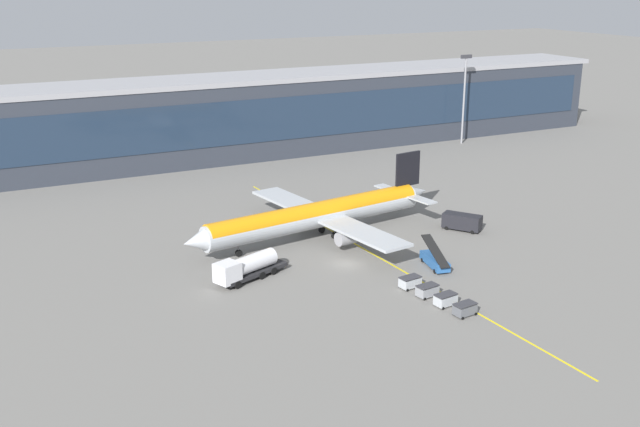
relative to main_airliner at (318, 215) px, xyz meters
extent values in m
plane|color=slate|center=(-1.01, -11.11, -3.62)|extent=(700.00, 700.00, 0.00)
cube|color=yellow|center=(3.89, -9.11, -3.62)|extent=(3.84, 79.93, 0.01)
cube|color=#2D333D|center=(12.56, 55.91, 4.35)|extent=(171.88, 16.65, 15.95)
cube|color=#1E2D42|center=(12.56, 47.52, 5.15)|extent=(166.72, 0.16, 8.93)
cube|color=#99999E|center=(12.56, 55.91, 12.83)|extent=(175.32, 16.98, 1.00)
cylinder|color=#B2B7BC|center=(-0.30, -0.04, -0.13)|extent=(36.44, 8.87, 3.62)
cylinder|color=orange|center=(-0.30, -0.04, 0.19)|extent=(35.70, 8.62, 3.48)
cone|color=#B2B7BC|center=(-19.51, -2.87, -0.13)|extent=(4.08, 3.93, 3.44)
cone|color=#B2B7BC|center=(19.09, 2.81, 0.23)|extent=(4.75, 3.68, 3.08)
cube|color=black|center=(17.17, 2.53, 4.39)|extent=(4.71, 1.04, 5.43)
cube|color=#B2B7BC|center=(17.20, -1.13, 0.41)|extent=(2.82, 6.02, 0.24)
cube|color=#B2B7BC|center=(16.14, 6.04, 0.41)|extent=(2.82, 6.02, 0.24)
cube|color=#B2B7BC|center=(2.56, -9.16, -0.41)|extent=(6.97, 15.78, 0.40)
cube|color=#B2B7BC|center=(-0.19, 9.51, -0.41)|extent=(6.97, 15.78, 0.40)
cylinder|color=#939399|center=(1.17, -6.59, -1.70)|extent=(3.05, 2.38, 1.99)
cylinder|color=#939399|center=(-0.78, 6.65, -1.70)|extent=(3.05, 2.38, 1.99)
cylinder|color=black|center=(-13.23, -1.95, -3.12)|extent=(1.05, 0.54, 1.00)
cylinder|color=slate|center=(-13.23, -1.95, -2.28)|extent=(0.20, 0.20, 1.68)
cylinder|color=black|center=(2.09, -1.34, -3.12)|extent=(1.05, 0.54, 1.00)
cylinder|color=slate|center=(2.09, -1.34, -2.28)|extent=(0.20, 0.20, 1.68)
cylinder|color=black|center=(1.62, 1.89, -3.12)|extent=(1.05, 0.54, 1.00)
cylinder|color=slate|center=(1.62, 1.89, -2.28)|extent=(0.20, 0.20, 1.68)
cube|color=#232326|center=(-14.18, -9.92, -2.87)|extent=(10.23, 5.92, 0.50)
cube|color=silver|center=(-18.29, -11.50, -1.62)|extent=(3.51, 3.34, 2.50)
cube|color=black|center=(-19.47, -11.95, -1.12)|extent=(0.97, 2.20, 1.12)
cylinder|color=silver|center=(-13.92, -9.82, -1.52)|extent=(6.39, 4.20, 2.20)
cylinder|color=black|center=(-17.34, -12.41, -3.12)|extent=(1.06, 0.69, 1.00)
cylinder|color=black|center=(-18.19, -10.19, -3.12)|extent=(1.06, 0.69, 1.00)
cylinder|color=black|center=(-13.48, -10.92, -3.12)|extent=(1.06, 0.69, 1.00)
cylinder|color=black|center=(-14.33, -8.70, -3.12)|extent=(1.06, 0.69, 1.00)
cylinder|color=black|center=(-11.52, -10.17, -3.12)|extent=(1.06, 0.69, 1.00)
cylinder|color=black|center=(-12.37, -7.95, -3.12)|extent=(1.06, 0.69, 1.00)
cube|color=black|center=(21.34, -6.58, -2.22)|extent=(5.18, 6.08, 2.20)
cube|color=black|center=(22.17, -7.78, -1.84)|extent=(2.86, 2.85, 0.66)
cylinder|color=black|center=(23.35, -7.67, -3.32)|extent=(0.55, 0.64, 0.60)
cylinder|color=black|center=(21.64, -8.84, -3.32)|extent=(0.55, 0.64, 0.60)
cylinder|color=black|center=(21.05, -4.32, -3.32)|extent=(0.55, 0.64, 0.60)
cylinder|color=black|center=(19.34, -5.50, -3.32)|extent=(0.55, 0.64, 0.60)
cube|color=#285B9E|center=(8.78, -17.40, -2.77)|extent=(3.06, 6.26, 1.10)
cube|color=black|center=(8.78, -17.40, -1.32)|extent=(2.68, 7.02, 2.38)
cylinder|color=black|center=(9.20, -19.63, -3.32)|extent=(0.36, 0.64, 0.60)
cylinder|color=black|center=(7.52, -19.29, -3.32)|extent=(0.36, 0.64, 0.60)
cylinder|color=black|center=(10.04, -15.51, -3.32)|extent=(0.36, 0.64, 0.60)
cylinder|color=black|center=(8.36, -15.17, -3.32)|extent=(0.36, 0.64, 0.60)
cube|color=#595B60|center=(3.21, -31.32, -2.89)|extent=(2.77, 1.82, 1.10)
cube|color=#333338|center=(3.21, -31.32, -2.19)|extent=(2.82, 1.85, 0.10)
cylinder|color=black|center=(2.27, -32.20, -3.44)|extent=(0.37, 0.16, 0.36)
cylinder|color=black|center=(2.08, -30.71, -3.44)|extent=(0.37, 0.16, 0.36)
cylinder|color=black|center=(4.34, -31.93, -3.44)|extent=(0.37, 0.16, 0.36)
cylinder|color=black|center=(4.14, -30.45, -3.44)|extent=(0.37, 0.16, 0.36)
cube|color=#B2B7BC|center=(2.80, -28.15, -2.89)|extent=(2.77, 1.82, 1.10)
cube|color=#333338|center=(2.80, -28.15, -2.19)|extent=(2.82, 1.85, 0.10)
cylinder|color=black|center=(1.87, -29.02, -3.44)|extent=(0.37, 0.16, 0.36)
cylinder|color=black|center=(1.67, -27.54, -3.44)|extent=(0.37, 0.16, 0.36)
cylinder|color=black|center=(3.93, -28.76, -3.44)|extent=(0.37, 0.16, 0.36)
cylinder|color=black|center=(3.74, -27.27, -3.44)|extent=(0.37, 0.16, 0.36)
cube|color=gray|center=(2.40, -24.97, -2.89)|extent=(2.77, 1.82, 1.10)
cube|color=#333338|center=(2.40, -24.97, -2.19)|extent=(2.82, 1.85, 0.10)
cylinder|color=black|center=(1.46, -25.85, -3.44)|extent=(0.37, 0.16, 0.36)
cylinder|color=black|center=(1.27, -24.36, -3.44)|extent=(0.37, 0.16, 0.36)
cylinder|color=black|center=(3.52, -25.58, -3.44)|extent=(0.37, 0.16, 0.36)
cylinder|color=black|center=(3.33, -24.10, -3.44)|extent=(0.37, 0.16, 0.36)
cube|color=#B2B7BC|center=(1.99, -21.80, -2.89)|extent=(2.77, 1.82, 1.10)
cube|color=#333338|center=(1.99, -21.80, -2.19)|extent=(2.82, 1.85, 0.10)
cylinder|color=black|center=(1.05, -22.68, -3.44)|extent=(0.37, 0.16, 0.36)
cylinder|color=black|center=(0.86, -21.19, -3.44)|extent=(0.37, 0.16, 0.36)
cylinder|color=black|center=(3.12, -22.41, -3.44)|extent=(0.37, 0.16, 0.36)
cylinder|color=black|center=(2.92, -20.92, -3.44)|extent=(0.37, 0.16, 0.36)
cylinder|color=gray|center=(59.15, 43.91, 6.08)|extent=(0.44, 0.44, 19.40)
cube|color=#333338|center=(59.15, 43.91, 16.18)|extent=(2.80, 0.50, 0.80)
camera|label=1|loc=(-47.01, -94.26, 33.69)|focal=42.28mm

